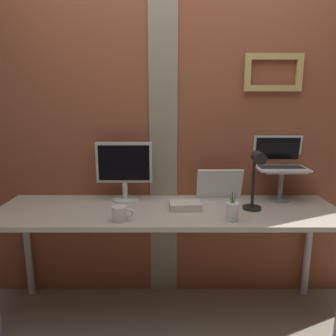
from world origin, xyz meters
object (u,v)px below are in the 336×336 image
(coffee_mug, at_px, (120,214))
(pen_cup, at_px, (232,212))
(monitor, at_px, (124,166))
(laptop, at_px, (280,159))
(whiteboard_panel, at_px, (220,184))
(desk_lamp, at_px, (256,174))

(coffee_mug, bearing_deg, pen_cup, -0.02)
(monitor, xyz_separation_m, laptop, (1.09, 0.06, 0.04))
(monitor, relative_size, coffee_mug, 3.26)
(laptop, bearing_deg, monitor, -176.76)
(pen_cup, height_order, coffee_mug, pen_cup)
(laptop, xyz_separation_m, pen_cup, (-0.42, -0.46, -0.23))
(laptop, height_order, coffee_mug, laptop)
(laptop, distance_m, pen_cup, 0.66)
(whiteboard_panel, distance_m, pen_cup, 0.43)
(pen_cup, bearing_deg, laptop, 47.65)
(desk_lamp, bearing_deg, coffee_mug, -169.38)
(whiteboard_panel, relative_size, desk_lamp, 0.82)
(desk_lamp, bearing_deg, laptop, 50.86)
(laptop, xyz_separation_m, coffee_mug, (-1.07, -0.46, -0.24))
(whiteboard_panel, bearing_deg, laptop, 3.42)
(pen_cup, bearing_deg, monitor, 149.68)
(monitor, xyz_separation_m, whiteboard_panel, (0.67, 0.04, -0.13))
(monitor, relative_size, pen_cup, 2.41)
(coffee_mug, bearing_deg, laptop, 23.09)
(monitor, distance_m, laptop, 1.09)
(laptop, bearing_deg, desk_lamp, -129.14)
(laptop, bearing_deg, whiteboard_panel, -176.58)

